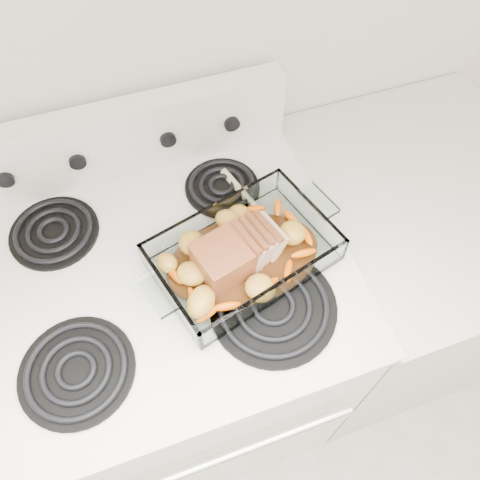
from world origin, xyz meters
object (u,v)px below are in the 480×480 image
object	(u,v)px
counter_right	(385,281)
pork_roast	(231,252)
baking_dish	(243,256)
electric_range	(182,346)

from	to	relation	value
counter_right	pork_roast	size ratio (longest dim) A/B	5.20
baking_dish	counter_right	bearing A→B (deg)	-10.14
counter_right	pork_roast	world-z (taller)	pork_roast
electric_range	baking_dish	size ratio (longest dim) A/B	3.21
counter_right	baking_dish	world-z (taller)	baking_dish
electric_range	counter_right	xyz separation A→B (m)	(0.66, -0.00, -0.02)
electric_range	pork_roast	distance (m)	0.53
counter_right	baking_dish	size ratio (longest dim) A/B	2.68
baking_dish	pork_roast	world-z (taller)	pork_roast
counter_right	baking_dish	bearing A→B (deg)	-174.98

